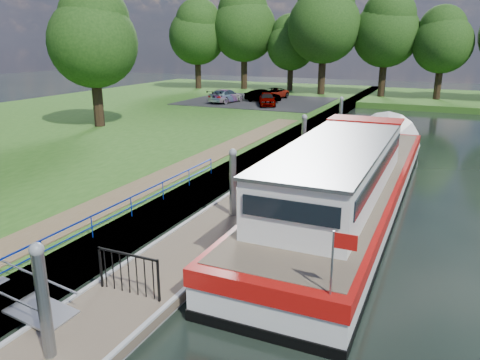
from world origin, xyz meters
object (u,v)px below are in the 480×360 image
at_px(barge, 352,180).
at_px(car_b, 263,96).
at_px(pontoon, 274,187).
at_px(car_a, 267,99).
at_px(car_c, 226,96).
at_px(car_d, 273,93).

xyz_separation_m(barge, car_b, (-13.79, 24.64, 0.34)).
height_order(pontoon, car_b, car_b).
relative_size(car_a, car_c, 0.82).
height_order(pontoon, car_a, car_a).
bearing_deg(barge, car_c, 126.57).
xyz_separation_m(barge, car_c, (-16.97, 22.87, 0.40)).
bearing_deg(car_b, pontoon, -147.72).
bearing_deg(car_a, car_c, 148.00).
distance_m(pontoon, car_b, 26.40).
distance_m(car_b, car_d, 2.81).
bearing_deg(barge, car_b, 119.23).
height_order(car_a, car_b, car_a).
relative_size(pontoon, barge, 1.42).
bearing_deg(car_b, barge, -141.23).
bearing_deg(car_c, car_d, -117.00).
bearing_deg(pontoon, car_a, 111.86).
bearing_deg(car_c, pontoon, 128.95).
distance_m(car_c, car_d, 5.61).
height_order(pontoon, car_d, car_d).
distance_m(pontoon, barge, 3.72).
distance_m(car_a, car_b, 2.83).
distance_m(car_a, car_c, 4.65).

